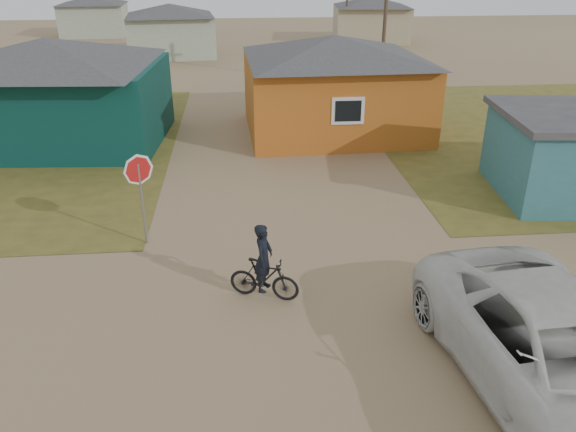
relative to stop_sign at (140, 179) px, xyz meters
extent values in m
plane|color=#977B57|center=(3.95, -4.45, -1.78)|extent=(120.00, 120.00, 0.00)
cube|color=#09312D|center=(-4.55, 9.05, -0.28)|extent=(8.40, 6.54, 3.00)
pyramid|color=#38383B|center=(-4.55, 9.05, 1.72)|extent=(8.93, 7.08, 1.00)
cube|color=#B65E1C|center=(6.45, 9.55, -0.28)|extent=(7.21, 6.24, 3.00)
pyramid|color=#38383B|center=(6.45, 9.55, 1.67)|extent=(7.72, 6.76, 0.90)
cube|color=silver|center=(6.45, 6.52, -0.13)|extent=(1.20, 0.06, 1.00)
cube|color=black|center=(6.45, 6.49, -0.13)|extent=(0.95, 0.04, 0.75)
cube|color=#A0AE95|center=(-2.05, 29.55, -0.38)|extent=(6.49, 5.60, 2.80)
pyramid|color=#38383B|center=(-2.05, 29.55, 1.42)|extent=(7.04, 6.15, 0.80)
cube|color=tan|center=(13.95, 35.55, -0.38)|extent=(6.41, 5.50, 2.80)
pyramid|color=#38383B|center=(13.95, 35.55, 1.42)|extent=(6.95, 6.05, 0.80)
cube|color=#A0AE95|center=(-10.05, 41.55, -0.43)|extent=(5.75, 5.28, 2.70)
pyramid|color=#38383B|center=(-10.05, 41.55, 1.27)|extent=(6.28, 5.81, 0.70)
cylinder|color=brown|center=(10.45, 17.55, 2.22)|extent=(0.20, 0.20, 8.00)
cylinder|color=gray|center=(0.00, 0.00, -0.70)|extent=(0.06, 0.06, 2.17)
imported|color=black|center=(2.89, -2.81, -1.32)|extent=(1.61, 0.95, 0.93)
imported|color=black|center=(2.89, -2.81, -0.79)|extent=(0.54, 0.65, 1.53)
imported|color=silver|center=(7.59, -6.29, -0.90)|extent=(3.54, 6.63, 1.77)
camera|label=1|loc=(2.46, -13.15, 5.03)|focal=35.00mm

